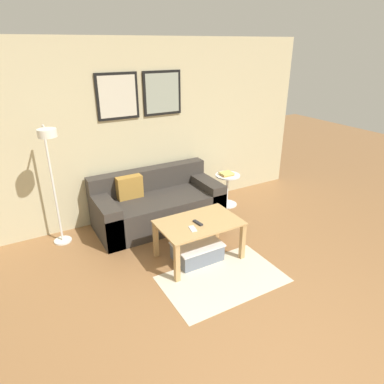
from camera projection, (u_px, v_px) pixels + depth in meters
The scene contains 11 objects.
ground_plane at pixel (303, 368), 2.83m from camera, with size 16.00×16.00×0.00m, color olive.
wall_back at pixel (141, 131), 4.96m from camera, with size 5.60×0.09×2.55m.
area_rug at pixel (223, 279), 3.88m from camera, with size 1.36×0.85×0.01m, color beige.
couch at pixel (157, 205), 5.00m from camera, with size 1.82×0.85×0.76m.
coffee_table at pixel (199, 228), 4.13m from camera, with size 0.98×0.64×0.50m.
storage_bin at pixel (197, 251), 4.20m from camera, with size 0.58×0.41×0.22m.
floor_lamp at pixel (51, 164), 4.02m from camera, with size 0.23×0.51×1.59m.
side_table at pixel (227, 187), 5.54m from camera, with size 0.40×0.40×0.53m.
book_stack at pixel (227, 174), 5.44m from camera, with size 0.20×0.18×0.04m.
remote_control at pixel (198, 223), 4.05m from camera, with size 0.04×0.15×0.02m, color #232328.
cell_phone at pixel (193, 229), 3.93m from camera, with size 0.07×0.14×0.01m, color silver.
Camera 1 is at (-1.80, -1.28, 2.47)m, focal length 32.00 mm.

